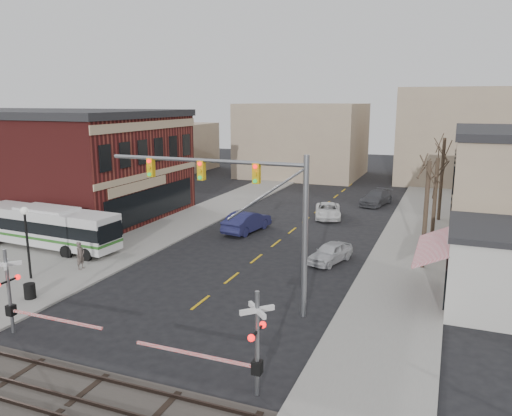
{
  "coord_description": "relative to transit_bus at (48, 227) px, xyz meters",
  "views": [
    {
      "loc": [
        11.85,
        -19.84,
        10.48
      ],
      "look_at": [
        -0.04,
        10.05,
        3.5
      ],
      "focal_mm": 35.0,
      "sensor_mm": 36.0,
      "label": 1
    }
  ],
  "objects": [
    {
      "name": "ground",
      "position": [
        14.63,
        -6.65,
        -1.65
      ],
      "size": [
        160.0,
        160.0,
        0.0
      ],
      "primitive_type": "plane",
      "color": "black",
      "rests_on": "ground"
    },
    {
      "name": "sidewalk_west",
      "position": [
        5.13,
        13.35,
        -1.59
      ],
      "size": [
        5.0,
        60.0,
        0.12
      ],
      "primitive_type": "cube",
      "color": "gray",
      "rests_on": "ground"
    },
    {
      "name": "sidewalk_east",
      "position": [
        24.13,
        13.35,
        -1.59
      ],
      "size": [
        5.0,
        60.0,
        0.12
      ],
      "primitive_type": "cube",
      "color": "gray",
      "rests_on": "ground"
    },
    {
      "name": "ballast_strip",
      "position": [
        14.63,
        -14.65,
        -1.62
      ],
      "size": [
        160.0,
        5.0,
        0.06
      ],
      "primitive_type": "cube",
      "color": "#332D28",
      "rests_on": "ground"
    },
    {
      "name": "rail_tracks",
      "position": [
        14.63,
        -14.65,
        -1.53
      ],
      "size": [
        160.0,
        3.91,
        0.14
      ],
      "color": "#2D231E",
      "rests_on": "ground"
    },
    {
      "name": "brick_building",
      "position": [
        -12.35,
        9.35,
        3.16
      ],
      "size": [
        30.4,
        15.4,
        9.6
      ],
      "color": "maroon",
      "rests_on": "ground"
    },
    {
      "name": "tree_east_a",
      "position": [
        25.13,
        5.35,
        1.84
      ],
      "size": [
        0.28,
        0.28,
        6.75
      ],
      "color": "#382B21",
      "rests_on": "sidewalk_east"
    },
    {
      "name": "tree_east_b",
      "position": [
        25.43,
        11.35,
        1.62
      ],
      "size": [
        0.28,
        0.28,
        6.3
      ],
      "color": "#382B21",
      "rests_on": "sidewalk_east"
    },
    {
      "name": "tree_east_c",
      "position": [
        25.63,
        19.35,
        2.07
      ],
      "size": [
        0.28,
        0.28,
        7.2
      ],
      "color": "#382B21",
      "rests_on": "sidewalk_east"
    },
    {
      "name": "transit_bus",
      "position": [
        0.0,
        0.0,
        0.0
      ],
      "size": [
        11.4,
        3.08,
        2.9
      ],
      "color": "silver",
      "rests_on": "ground"
    },
    {
      "name": "traffic_signal_mast",
      "position": [
        17.2,
        -4.23,
        4.13
      ],
      "size": [
        10.89,
        0.3,
        8.0
      ],
      "color": "gray",
      "rests_on": "ground"
    },
    {
      "name": "rr_crossing_west",
      "position": [
        8.67,
        -10.91,
        0.31
      ],
      "size": [
        5.6,
        1.36,
        4.0
      ],
      "color": "gray",
      "rests_on": "ground"
    },
    {
      "name": "rr_crossing_east",
      "position": [
        20.09,
        -11.38,
        0.31
      ],
      "size": [
        5.6,
        1.36,
        4.0
      ],
      "color": "gray",
      "rests_on": "ground"
    },
    {
      "name": "street_lamp",
      "position": [
        3.68,
        -5.37,
        1.56
      ],
      "size": [
        0.44,
        0.44,
        4.33
      ],
      "color": "black",
      "rests_on": "sidewalk_west"
    },
    {
      "name": "trash_bin",
      "position": [
        6.03,
        -7.72,
        -1.13
      ],
      "size": [
        0.6,
        0.6,
        0.81
      ],
      "primitive_type": "cylinder",
      "color": "black",
      "rests_on": "sidewalk_west"
    },
    {
      "name": "car_a",
      "position": [
        19.41,
        4.5,
        -0.99
      ],
      "size": [
        2.65,
        4.18,
        1.33
      ],
      "primitive_type": "imported",
      "rotation": [
        0.0,
        0.0,
        -0.3
      ],
      "color": "#B8B9BD",
      "rests_on": "ground"
    },
    {
      "name": "car_b",
      "position": [
        11.29,
        9.7,
        -0.81
      ],
      "size": [
        2.55,
        5.33,
        1.69
      ],
      "primitive_type": "imported",
      "rotation": [
        0.0,
        0.0,
        2.99
      ],
      "color": "#1B1C43",
      "rests_on": "ground"
    },
    {
      "name": "car_c",
      "position": [
        16.26,
        16.86,
        -0.99
      ],
      "size": [
        3.33,
        5.18,
        1.33
      ],
      "primitive_type": "imported",
      "rotation": [
        0.0,
        0.0,
        0.25
      ],
      "color": "white",
      "rests_on": "ground"
    },
    {
      "name": "car_d",
      "position": [
        19.44,
        24.38,
        -0.92
      ],
      "size": [
        3.13,
        5.37,
        1.46
      ],
      "primitive_type": "imported",
      "rotation": [
        0.0,
        0.0,
        -0.23
      ],
      "color": "#434348",
      "rests_on": "ground"
    },
    {
      "name": "pedestrian_near",
      "position": [
        5.32,
        -2.93,
        -0.66
      ],
      "size": [
        0.43,
        0.65,
        1.75
      ],
      "primitive_type": "imported",
      "rotation": [
        0.0,
        0.0,
        1.55
      ],
      "color": "#5B4F49",
      "rests_on": "sidewalk_west"
    },
    {
      "name": "pedestrian_far",
      "position": [
        3.81,
        0.8,
        -0.59
      ],
      "size": [
        1.16,
        1.15,
        1.89
      ],
      "primitive_type": "imported",
      "rotation": [
        0.0,
        0.0,
        0.77
      ],
      "color": "#373861",
      "rests_on": "sidewalk_west"
    }
  ]
}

